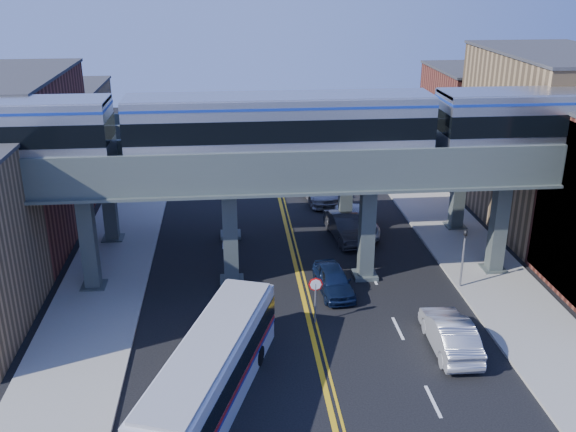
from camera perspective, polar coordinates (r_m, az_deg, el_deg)
name	(u,v)px	position (r m, az deg, el deg)	size (l,w,h in m)	color
ground	(317,355)	(31.71, 2.60, -12.23)	(120.00, 120.00, 0.00)	black
sidewalk_west	(109,272)	(40.84, -15.65, -4.79)	(5.00, 70.00, 0.16)	gray
sidewalk_east	(473,257)	(42.97, 16.13, -3.50)	(5.00, 70.00, 0.16)	gray
building_west_b	(7,162)	(46.19, -23.70, 4.44)	(8.00, 14.00, 11.00)	maroon
building_west_c	(57,135)	(58.62, -19.82, 6.76)	(8.00, 10.00, 8.00)	olive
building_east_b	(547,141)	(49.08, 22.06, 6.21)	(8.00, 14.00, 12.00)	olive
building_east_c	(477,120)	(60.91, 16.48, 8.14)	(8.00, 10.00, 9.00)	maroon
elevated_viaduct_near	(300,177)	(36.09, 1.04, 3.51)	(52.00, 3.60, 7.40)	#444E4A
elevated_viaduct_far	(288,144)	(42.77, 0.00, 6.38)	(52.00, 3.60, 7.40)	#444E4A
transit_train	(280,126)	(35.19, -0.74, 8.05)	(51.17, 3.21, 3.75)	black
stop_sign	(316,293)	(33.39, 2.46, -6.84)	(0.76, 0.09, 2.63)	slate
traffic_signal	(463,253)	(37.89, 15.33, -3.15)	(0.15, 0.18, 4.10)	slate
transit_bus	(212,373)	(28.02, -6.80, -13.68)	(6.07, 11.62, 2.94)	silver
car_lane_a	(334,280)	(36.94, 4.07, -5.70)	(1.78, 4.43, 1.51)	#0E1935
car_lane_b	(346,227)	(44.02, 5.15, -0.98)	(1.82, 5.22, 1.72)	#28282B
car_lane_c	(357,221)	(45.30, 6.13, -0.45)	(2.63, 5.70, 1.58)	silver
car_lane_d	(320,188)	(51.45, 2.83, 2.49)	(2.54, 6.25, 1.81)	#A7A7AB
car_parked_curb	(450,334)	(32.62, 14.22, -10.11)	(1.81, 5.19, 1.71)	#9C9DA1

